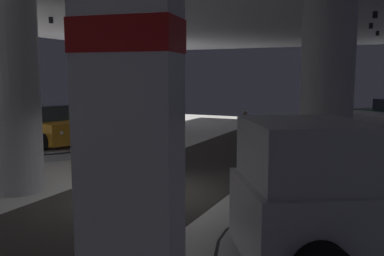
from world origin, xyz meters
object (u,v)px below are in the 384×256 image
brand_sign_pylon (130,169)px  visitor_walking_near (163,150)px  pickup_truck_far_left (133,113)px  column_right (327,94)px  visitor_walking_far (245,124)px  display_platform_mid_left (49,147)px  display_car_mid_left (48,126)px  display_platform_far_left (129,133)px  column_left (12,96)px

brand_sign_pylon → visitor_walking_near: brand_sign_pylon is taller
pickup_truck_far_left → column_right: bearing=-28.9°
column_right → pickup_truck_far_left: 12.80m
column_right → visitor_walking_near: 5.43m
column_right → visitor_walking_far: column_right is taller
visitor_walking_far → column_right: bearing=-53.6°
display_platform_mid_left → brand_sign_pylon: bearing=-41.7°
display_car_mid_left → visitor_walking_far: display_car_mid_left is taller
display_platform_mid_left → display_platform_far_left: 5.50m
display_car_mid_left → visitor_walking_near: size_ratio=2.86×
brand_sign_pylon → display_car_mid_left: bearing=138.3°
column_right → display_platform_far_left: 12.90m
display_platform_far_left → visitor_walking_near: (6.37, -7.47, 0.75)m
display_car_mid_left → pickup_truck_far_left: bearing=83.0°
pickup_truck_far_left → column_left: bearing=-73.8°
pickup_truck_far_left → visitor_walking_far: pickup_truck_far_left is taller
pickup_truck_far_left → visitor_walking_near: size_ratio=3.56×
visitor_walking_far → visitor_walking_near: bearing=-91.7°
column_right → display_car_mid_left: size_ratio=1.21×
column_left → brand_sign_pylon: column_left is taller
column_left → display_platform_mid_left: (-3.86, 5.16, -2.57)m
brand_sign_pylon → display_platform_far_left: brand_sign_pylon is taller
column_left → display_platform_mid_left: column_left is taller
column_right → brand_sign_pylon: bearing=-95.3°
visitor_walking_near → visitor_walking_far: size_ratio=1.00×
column_left → display_platform_mid_left: size_ratio=1.07×
display_platform_mid_left → display_car_mid_left: bearing=161.8°
column_right → brand_sign_pylon: (-0.87, -9.39, -0.45)m
visitor_walking_near → column_left: bearing=-134.6°
visitor_walking_far → display_car_mid_left: bearing=-140.8°
display_platform_mid_left → visitor_walking_far: visitor_walking_far is taller
display_platform_far_left → pickup_truck_far_left: 1.11m
visitor_walking_near → column_right: bearing=18.7°
pickup_truck_far_left → visitor_walking_near: (6.29, -7.78, -0.31)m
display_car_mid_left → display_platform_far_left: display_car_mid_left is taller
column_left → display_platform_far_left: bearing=107.1°
display_platform_mid_left → visitor_walking_near: 7.28m
brand_sign_pylon → display_car_mid_left: size_ratio=0.98×
column_left → display_platform_mid_left: bearing=126.8°
column_left → visitor_walking_far: size_ratio=3.46×
pickup_truck_far_left → display_car_mid_left: bearing=-97.0°
display_car_mid_left → brand_sign_pylon: bearing=-41.7°
display_platform_far_left → display_car_mid_left: bearing=-96.5°
display_platform_far_left → visitor_walking_near: size_ratio=3.57×
visitor_walking_far → brand_sign_pylon: bearing=-76.6°
column_right → pickup_truck_far_left: (-11.13, 6.14, -1.53)m
display_platform_far_left → brand_sign_pylon: bearing=-55.8°
display_car_mid_left → display_platform_far_left: bearing=83.5°
brand_sign_pylon → display_platform_far_left: 18.53m
display_platform_far_left → pickup_truck_far_left: size_ratio=1.00×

